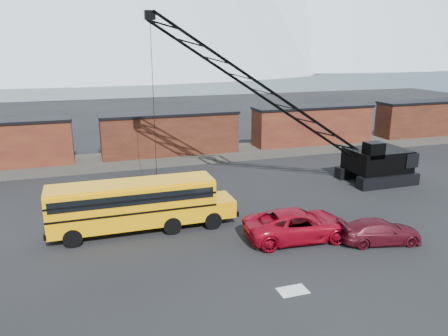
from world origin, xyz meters
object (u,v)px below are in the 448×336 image
object	(u,v)px
crawler_crane	(285,105)
red_pickup	(298,225)
maroon_suv	(380,231)
school_bus	(138,204)

from	to	relation	value
crawler_crane	red_pickup	bearing A→B (deg)	-109.80
red_pickup	maroon_suv	bearing A→B (deg)	-109.75
red_pickup	maroon_suv	distance (m)	4.74
school_bus	maroon_suv	world-z (taller)	school_bus
school_bus	red_pickup	world-z (taller)	school_bus
maroon_suv	crawler_crane	distance (m)	12.34
school_bus	maroon_suv	bearing A→B (deg)	-24.96
red_pickup	crawler_crane	distance (m)	10.96
school_bus	crawler_crane	world-z (taller)	crawler_crane
school_bus	crawler_crane	bearing A→B (deg)	20.63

